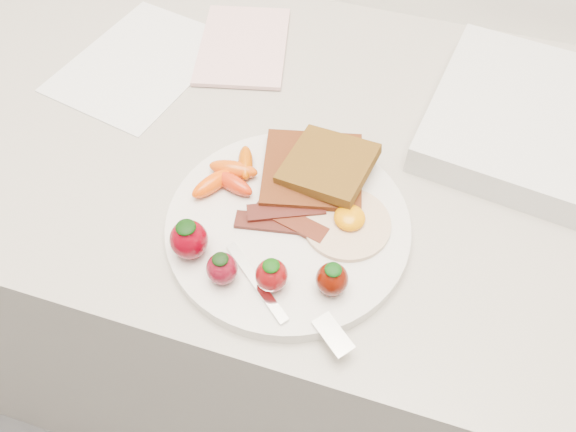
% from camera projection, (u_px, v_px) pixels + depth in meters
% --- Properties ---
extents(counter, '(2.00, 0.60, 0.90)m').
position_uv_depth(counter, '(317.00, 306.00, 1.07)').
color(counter, gray).
rests_on(counter, ground).
extents(plate, '(0.27, 0.27, 0.02)m').
position_uv_depth(plate, '(288.00, 226.00, 0.62)').
color(plate, silver).
rests_on(plate, counter).
extents(toast_lower, '(0.14, 0.14, 0.01)m').
position_uv_depth(toast_lower, '(312.00, 171.00, 0.65)').
color(toast_lower, '#4A1B07').
rests_on(toast_lower, plate).
extents(toast_upper, '(0.11, 0.11, 0.02)m').
position_uv_depth(toast_upper, '(328.00, 165.00, 0.64)').
color(toast_upper, '#41270D').
rests_on(toast_upper, toast_lower).
extents(fried_egg, '(0.11, 0.11, 0.02)m').
position_uv_depth(fried_egg, '(347.00, 222.00, 0.61)').
color(fried_egg, silver).
rests_on(fried_egg, plate).
extents(bacon_strips, '(0.10, 0.06, 0.01)m').
position_uv_depth(bacon_strips, '(284.00, 218.00, 0.61)').
color(bacon_strips, black).
rests_on(bacon_strips, plate).
extents(baby_carrots, '(0.07, 0.10, 0.02)m').
position_uv_depth(baby_carrots, '(230.00, 175.00, 0.64)').
color(baby_carrots, '#CE4A09').
rests_on(baby_carrots, plate).
extents(strawberries, '(0.19, 0.06, 0.05)m').
position_uv_depth(strawberries, '(243.00, 261.00, 0.56)').
color(strawberries, '#65000C').
rests_on(strawberries, plate).
extents(fork, '(0.16, 0.09, 0.00)m').
position_uv_depth(fork, '(290.00, 305.00, 0.55)').
color(fork, white).
rests_on(fork, plate).
extents(paper_sheet, '(0.22, 0.27, 0.00)m').
position_uv_depth(paper_sheet, '(141.00, 63.00, 0.80)').
color(paper_sheet, silver).
rests_on(paper_sheet, counter).
extents(notepad, '(0.16, 0.20, 0.01)m').
position_uv_depth(notepad, '(243.00, 45.00, 0.82)').
color(notepad, beige).
rests_on(notepad, paper_sheet).
extents(appliance, '(0.36, 0.31, 0.04)m').
position_uv_depth(appliance, '(566.00, 131.00, 0.69)').
color(appliance, silver).
rests_on(appliance, counter).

